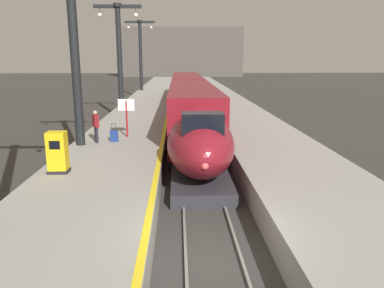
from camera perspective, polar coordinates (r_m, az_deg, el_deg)
The scene contains 15 objects.
ground_plane at distance 10.44m, azimuth 3.41°, elevation -18.00°, with size 260.00×260.00×0.00m, color #33302D.
platform_left at distance 34.15m, azimuth -7.41°, elevation 4.72°, with size 4.80×110.00×1.05m, color gray.
platform_right at distance 34.37m, azimuth 6.21°, elevation 4.80°, with size 4.80×110.00×1.05m, color gray.
platform_left_safety_stripe at distance 33.94m, azimuth -3.58°, elevation 5.65°, with size 0.20×107.80×0.01m, color yellow.
rail_main_left at distance 36.79m, azimuth -1.87°, elevation 4.68°, with size 0.08×110.00×0.12m, color slate.
rail_main_right at distance 36.83m, azimuth 0.48°, elevation 4.69°, with size 0.08×110.00×0.12m, color slate.
highspeed_train_main at distance 30.77m, azimuth -0.42°, elevation 6.57°, with size 2.92×37.15×3.60m.
station_column_mid at distance 19.47m, azimuth -17.64°, elevation 15.82°, with size 4.00×0.68×9.10m.
station_column_far at distance 33.47m, azimuth -11.05°, elevation 14.43°, with size 4.00×0.68×8.76m.
station_column_distant at distance 52.17m, azimuth -7.87°, elevation 14.20°, with size 4.00×0.68×9.20m.
passenger_near_edge at distance 19.99m, azimuth -14.46°, elevation 2.98°, with size 0.40×0.48×1.69m.
rolling_suitcase at distance 20.16m, azimuth -11.79°, elevation 1.22°, with size 0.40×0.22×0.98m.
ticket_machine_yellow at distance 15.21m, azimuth -19.80°, elevation -1.42°, with size 0.76×0.62×1.60m.
departure_info_board at distance 21.06m, azimuth -9.97°, elevation 5.11°, with size 0.90×0.10×2.12m.
terminus_back_wall at distance 110.92m, azimuth -1.73°, elevation 13.82°, with size 36.00×2.00×14.00m, color #4C4742.
Camera 1 is at (-0.93, -8.91, 5.37)m, focal length 34.99 mm.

